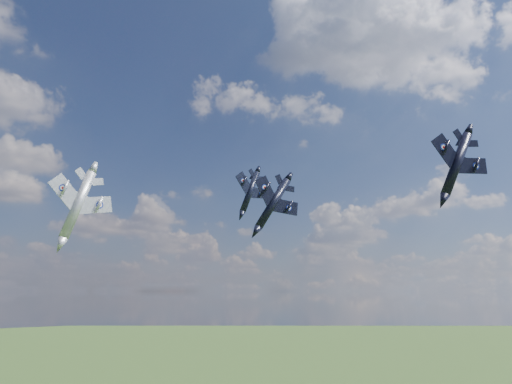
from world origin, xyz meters
TOP-DOWN VIEW (x-y plane):
  - jet_lead_navy at (2.22, 8.02)m, footprint 11.42×14.51m
  - jet_right_navy at (12.84, -17.31)m, footprint 13.89×15.68m
  - jet_high_navy at (14.36, 30.70)m, footprint 10.26×13.64m
  - jet_left_silver at (-22.59, 25.81)m, footprint 11.86×15.81m

SIDE VIEW (x-z plane):
  - jet_left_silver at x=-22.59m, z-range 77.68..84.39m
  - jet_lead_navy at x=2.22m, z-range 77.61..85.07m
  - jet_right_navy at x=12.84m, z-range 80.93..87.41m
  - jet_high_navy at x=14.36m, z-range 85.10..91.47m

